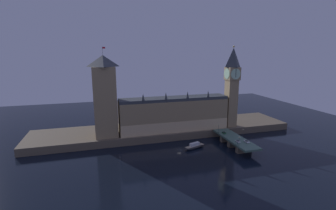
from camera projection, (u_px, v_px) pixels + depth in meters
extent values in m
plane|color=black|center=(179.00, 150.00, 175.43)|extent=(400.00, 400.00, 0.00)
cube|color=brown|center=(165.00, 130.00, 211.42)|extent=(220.00, 42.00, 5.86)
cube|color=#9E845B|center=(174.00, 115.00, 199.87)|extent=(88.89, 16.52, 25.14)
cube|color=beige|center=(177.00, 127.00, 193.71)|extent=(88.89, 0.20, 9.05)
cube|color=#383D42|center=(174.00, 99.00, 196.95)|extent=(88.89, 15.20, 2.40)
cone|color=#383D42|center=(143.00, 97.00, 182.28)|extent=(2.40, 2.40, 5.53)
cone|color=#383D42|center=(166.00, 96.00, 187.11)|extent=(2.40, 2.40, 5.53)
cone|color=#383D42|center=(188.00, 95.00, 191.93)|extent=(2.40, 2.40, 5.53)
cone|color=#383D42|center=(208.00, 94.00, 196.76)|extent=(2.40, 2.40, 5.53)
cube|color=#9E845B|center=(231.00, 103.00, 209.13)|extent=(8.62, 8.62, 40.36)
cube|color=#9E845B|center=(232.00, 74.00, 203.72)|extent=(10.17, 10.17, 10.65)
cylinder|color=#B7E5B7|center=(236.00, 74.00, 198.83)|extent=(8.80, 0.25, 8.80)
cylinder|color=#B7E5B7|center=(229.00, 73.00, 208.61)|extent=(8.80, 0.25, 8.80)
cylinder|color=#B7E5B7|center=(238.00, 73.00, 205.13)|extent=(0.25, 8.80, 8.80)
cylinder|color=#B7E5B7|center=(227.00, 74.00, 202.30)|extent=(0.25, 8.80, 8.80)
cube|color=black|center=(236.00, 73.00, 198.51)|extent=(0.36, 0.10, 6.60)
pyramid|color=#383D42|center=(233.00, 57.00, 200.91)|extent=(10.17, 10.17, 15.85)
sphere|color=gold|center=(234.00, 47.00, 199.05)|extent=(1.60, 1.60, 1.60)
cube|color=#9E845B|center=(105.00, 102.00, 183.17)|extent=(16.56, 16.56, 52.95)
pyramid|color=#383D42|center=(103.00, 61.00, 176.67)|extent=(16.89, 16.89, 8.29)
cylinder|color=#99999E|center=(102.00, 51.00, 175.15)|extent=(0.24, 0.24, 6.00)
cube|color=red|center=(104.00, 48.00, 175.01)|extent=(2.00, 0.08, 1.20)
cube|color=#476656|center=(235.00, 139.00, 180.99)|extent=(13.20, 46.00, 1.40)
cube|color=brown|center=(244.00, 149.00, 170.88)|extent=(11.22, 3.20, 5.07)
cube|color=brown|center=(235.00, 143.00, 181.68)|extent=(11.22, 3.20, 5.07)
cube|color=brown|center=(227.00, 138.00, 192.47)|extent=(11.22, 3.20, 5.07)
cube|color=#235633|center=(224.00, 133.00, 191.00)|extent=(1.86, 4.16, 0.76)
cube|color=black|center=(224.00, 132.00, 190.87)|extent=(1.52, 1.87, 0.45)
cylinder|color=black|center=(222.00, 133.00, 192.02)|extent=(0.22, 0.64, 0.64)
cylinder|color=black|center=(224.00, 133.00, 192.50)|extent=(0.22, 0.64, 0.64)
cylinder|color=black|center=(224.00, 134.00, 189.60)|extent=(0.22, 0.64, 0.64)
cylinder|color=black|center=(226.00, 134.00, 190.08)|extent=(0.22, 0.64, 0.64)
cube|color=white|center=(238.00, 142.00, 172.33)|extent=(1.74, 4.10, 0.79)
cube|color=black|center=(238.00, 141.00, 172.19)|extent=(1.42, 1.84, 0.45)
cylinder|color=black|center=(236.00, 141.00, 173.35)|extent=(0.22, 0.64, 0.64)
cylinder|color=black|center=(238.00, 141.00, 173.80)|extent=(0.22, 0.64, 0.64)
cylinder|color=black|center=(238.00, 143.00, 170.96)|extent=(0.22, 0.64, 0.64)
cylinder|color=black|center=(240.00, 142.00, 171.41)|extent=(0.22, 0.64, 0.64)
cube|color=white|center=(247.00, 142.00, 171.97)|extent=(2.00, 4.46, 0.83)
cube|color=black|center=(247.00, 141.00, 171.83)|extent=(1.64, 2.01, 0.45)
cylinder|color=black|center=(249.00, 143.00, 170.99)|extent=(0.22, 0.64, 0.64)
cylinder|color=black|center=(247.00, 143.00, 170.47)|extent=(0.22, 0.64, 0.64)
cylinder|color=black|center=(247.00, 141.00, 173.58)|extent=(0.22, 0.64, 0.64)
cylinder|color=black|center=(244.00, 142.00, 173.07)|extent=(0.22, 0.64, 0.64)
cylinder|color=black|center=(237.00, 144.00, 167.81)|extent=(0.28, 0.28, 0.87)
cylinder|color=navy|center=(237.00, 143.00, 167.64)|extent=(0.38, 0.38, 0.73)
sphere|color=tan|center=(237.00, 142.00, 167.54)|extent=(0.24, 0.24, 0.24)
cylinder|color=#2D3333|center=(239.00, 146.00, 165.28)|extent=(0.56, 0.56, 0.50)
cylinder|color=#2D3333|center=(239.00, 142.00, 164.64)|extent=(0.18, 0.18, 5.57)
sphere|color=#F9E5A3|center=(239.00, 137.00, 163.93)|extent=(0.60, 0.60, 0.60)
sphere|color=#F9E5A3|center=(239.00, 137.00, 163.89)|extent=(0.44, 0.44, 0.44)
sphere|color=#F9E5A3|center=(240.00, 137.00, 164.13)|extent=(0.44, 0.44, 0.44)
cylinder|color=#2D3333|center=(243.00, 137.00, 182.47)|extent=(0.56, 0.56, 0.50)
cylinder|color=#2D3333|center=(243.00, 133.00, 181.86)|extent=(0.18, 0.18, 5.25)
sphere|color=#F9E5A3|center=(243.00, 129.00, 181.19)|extent=(0.60, 0.60, 0.60)
sphere|color=#F9E5A3|center=(243.00, 130.00, 181.14)|extent=(0.44, 0.44, 0.44)
sphere|color=#F9E5A3|center=(244.00, 130.00, 181.39)|extent=(0.44, 0.44, 0.44)
cylinder|color=#2D3333|center=(218.00, 132.00, 192.92)|extent=(0.56, 0.56, 0.50)
cylinder|color=#2D3333|center=(219.00, 129.00, 192.23)|extent=(0.18, 0.18, 6.00)
sphere|color=#F9E5A3|center=(219.00, 124.00, 191.48)|extent=(0.60, 0.60, 0.60)
sphere|color=#F9E5A3|center=(218.00, 125.00, 191.43)|extent=(0.44, 0.44, 0.44)
sphere|color=#F9E5A3|center=(219.00, 125.00, 191.68)|extent=(0.44, 0.44, 0.44)
ellipsoid|color=#28282D|center=(195.00, 147.00, 177.82)|extent=(17.79, 8.96, 2.22)
cube|color=tan|center=(195.00, 146.00, 177.61)|extent=(15.56, 7.57, 0.24)
cube|color=silver|center=(195.00, 144.00, 177.35)|extent=(8.21, 4.69, 2.22)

